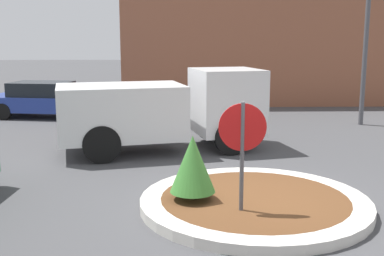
# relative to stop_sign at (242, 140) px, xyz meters

# --- Properties ---
(ground_plane) EXTENTS (120.00, 120.00, 0.00)m
(ground_plane) POSITION_rel_stop_sign_xyz_m (0.33, 0.62, -1.39)
(ground_plane) COLOR #474749
(traffic_island) EXTENTS (4.15, 4.15, 0.18)m
(traffic_island) POSITION_rel_stop_sign_xyz_m (0.33, 0.62, -1.30)
(traffic_island) COLOR beige
(traffic_island) RESTS_ON ground_plane
(stop_sign) EXTENTS (0.79, 0.07, 2.01)m
(stop_sign) POSITION_rel_stop_sign_xyz_m (0.00, 0.00, 0.00)
(stop_sign) COLOR #4C4C51
(stop_sign) RESTS_ON ground_plane
(island_shrub) EXTENTS (0.81, 0.81, 1.16)m
(island_shrub) POSITION_rel_stop_sign_xyz_m (-0.80, 0.56, -0.55)
(island_shrub) COLOR brown
(island_shrub) RESTS_ON traffic_island
(utility_truck) EXTENTS (5.72, 3.16, 2.19)m
(utility_truck) POSITION_rel_stop_sign_xyz_m (-1.44, 5.15, -0.23)
(utility_truck) COLOR silver
(utility_truck) RESTS_ON ground_plane
(storefront_building) EXTENTS (14.26, 6.07, 6.24)m
(storefront_building) POSITION_rel_stop_sign_xyz_m (3.58, 16.42, 1.73)
(storefront_building) COLOR #93563D
(storefront_building) RESTS_ON ground_plane
(parked_sedan_blue) EXTENTS (4.79, 2.44, 1.37)m
(parked_sedan_blue) POSITION_rel_stop_sign_xyz_m (-6.14, 10.89, -0.70)
(parked_sedan_blue) COLOR navy
(parked_sedan_blue) RESTS_ON ground_plane
(light_pole) EXTENTS (0.70, 0.30, 7.38)m
(light_pole) POSITION_rel_stop_sign_xyz_m (5.41, 8.96, 2.87)
(light_pole) COLOR #4C4C51
(light_pole) RESTS_ON ground_plane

